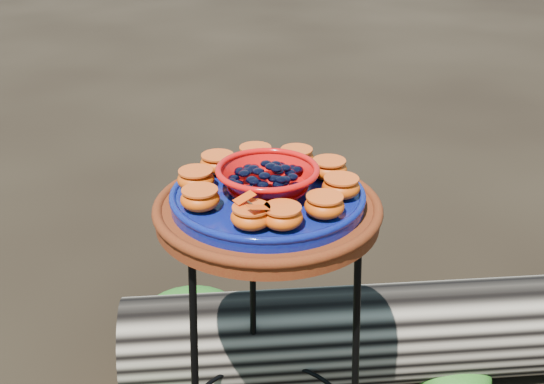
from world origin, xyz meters
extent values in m
cylinder|color=#521107|center=(0.00, 0.00, 0.72)|extent=(0.47, 0.47, 0.04)
cylinder|color=#070048|center=(0.00, 0.00, 0.75)|extent=(0.40, 0.40, 0.03)
ellipsoid|color=#B82B00|center=(-0.06, -0.14, 0.79)|extent=(0.08, 0.08, 0.04)
ellipsoid|color=#B82B00|center=(0.00, -0.15, 0.79)|extent=(0.08, 0.08, 0.04)
ellipsoid|color=#B82B00|center=(0.09, -0.12, 0.79)|extent=(0.08, 0.08, 0.04)
ellipsoid|color=#B82B00|center=(0.14, -0.05, 0.79)|extent=(0.08, 0.08, 0.04)
ellipsoid|color=#B82B00|center=(0.14, 0.05, 0.79)|extent=(0.08, 0.08, 0.04)
ellipsoid|color=#B82B00|center=(0.09, 0.12, 0.79)|extent=(0.08, 0.08, 0.04)
ellipsoid|color=#B82B00|center=(0.00, 0.15, 0.79)|extent=(0.08, 0.08, 0.04)
ellipsoid|color=#B82B00|center=(-0.09, 0.12, 0.79)|extent=(0.08, 0.08, 0.04)
ellipsoid|color=#B82B00|center=(-0.14, 0.05, 0.79)|extent=(0.08, 0.08, 0.04)
ellipsoid|color=#B82B00|center=(-0.14, -0.05, 0.79)|extent=(0.08, 0.08, 0.04)
ellipsoid|color=#225115|center=(0.58, 0.16, 0.05)|extent=(0.22, 0.22, 0.11)
ellipsoid|color=#225115|center=(-0.15, 0.50, 0.09)|extent=(0.36, 0.36, 0.18)
camera|label=1|loc=(-0.24, -1.24, 1.38)|focal=45.00mm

